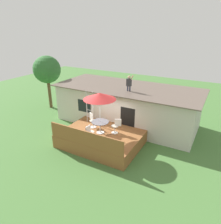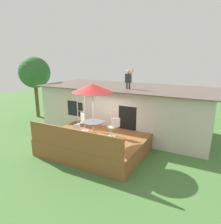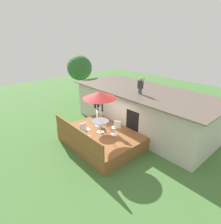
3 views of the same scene
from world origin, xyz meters
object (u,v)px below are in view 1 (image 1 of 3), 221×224
at_px(patio_chair_right, 116,126).
at_px(patio_chair_left, 92,120).
at_px(patio_umbrella, 100,96).
at_px(backyard_tree, 47,70).
at_px(patio_table, 100,124).
at_px(person_figure, 129,82).
at_px(step_ladder, 90,107).
at_px(patio_chair_near, 90,132).

bearing_deg(patio_chair_right, patio_chair_left, -28.11).
relative_size(patio_umbrella, backyard_tree, 0.56).
distance_m(patio_table, patio_umbrella, 1.76).
distance_m(patio_table, person_figure, 3.52).
relative_size(patio_table, backyard_tree, 0.23).
bearing_deg(person_figure, patio_table, -100.90).
xyz_separation_m(person_figure, backyard_tree, (-7.82, 0.47, -0.01)).
relative_size(step_ladder, patio_chair_near, 2.39).
bearing_deg(step_ladder, patio_chair_left, -44.95).
relative_size(step_ladder, person_figure, 1.98).
bearing_deg(patio_chair_left, patio_chair_right, 27.27).
bearing_deg(backyard_tree, patio_chair_left, -24.10).
height_order(patio_table, patio_chair_left, patio_chair_left).
distance_m(patio_chair_left, patio_chair_right, 1.70).
bearing_deg(backyard_tree, patio_chair_near, -31.03).
relative_size(patio_table, patio_chair_right, 1.13).
xyz_separation_m(step_ladder, patio_chair_right, (2.26, -0.57, -0.64)).
bearing_deg(step_ladder, person_figure, 42.96).
distance_m(patio_table, patio_chair_right, 0.95).
bearing_deg(patio_chair_near, patio_chair_left, 33.10).
bearing_deg(step_ladder, backyard_tree, 158.47).
bearing_deg(backyard_tree, patio_chair_right, -19.55).
distance_m(patio_chair_left, patio_chair_near, 1.64).
distance_m(patio_umbrella, backyard_tree, 8.00).
distance_m(patio_umbrella, patio_chair_near, 2.14).
bearing_deg(patio_chair_near, patio_umbrella, 0.00).
bearing_deg(patio_umbrella, step_ladder, 144.60).
relative_size(patio_chair_near, backyard_tree, 0.20).
distance_m(patio_umbrella, step_ladder, 2.14).
relative_size(step_ladder, patio_chair_right, 2.39).
xyz_separation_m(patio_chair_left, patio_chair_near, (0.77, -1.45, 0.00)).
bearing_deg(step_ladder, patio_chair_near, -56.52).
relative_size(patio_umbrella, person_figure, 2.29).
distance_m(patio_table, patio_chair_left, 0.98).
bearing_deg(patio_umbrella, patio_chair_right, 27.77).
distance_m(patio_chair_right, backyard_tree, 8.87).
distance_m(patio_table, step_ladder, 1.82).
xyz_separation_m(step_ladder, patio_chair_near, (1.33, -2.01, -0.64)).
bearing_deg(patio_table, patio_chair_near, -95.17).
relative_size(person_figure, patio_chair_left, 1.21).
bearing_deg(patio_chair_near, step_ladder, 38.65).
xyz_separation_m(patio_table, patio_chair_right, (0.84, 0.44, -0.13)).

